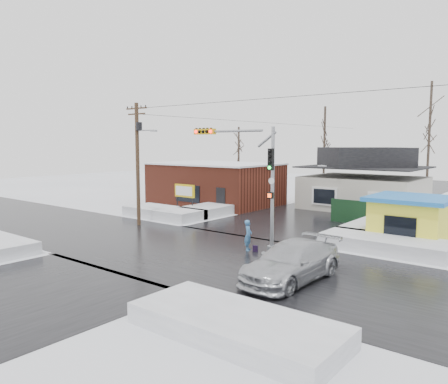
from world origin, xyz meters
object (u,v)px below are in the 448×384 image
Objects in this scene: utility_pole at (138,157)px; kiosk at (410,219)px; traffic_signal at (249,170)px; marquee_sign at (185,192)px; pedestrian at (248,236)px; car at (292,262)px.

utility_pole is 1.96× the size of kiosk.
utility_pole is at bearing -159.56° from kiosk.
traffic_signal reaches higher than marquee_sign.
pedestrian is at bearing -57.51° from traffic_signal.
pedestrian is at bearing -31.34° from marquee_sign.
kiosk reaches higher than pedestrian.
marquee_sign is at bearing 149.87° from car.
kiosk is (7.07, 7.03, -3.08)m from traffic_signal.
marquee_sign is 18.51m from kiosk.
utility_pole is 3.53× the size of marquee_sign.
utility_pole is 18.95m from kiosk.
car is at bearing -32.39° from marquee_sign.
utility_pole reaches higher than pedestrian.
pedestrian is (-6.61, -7.74, -0.59)m from kiosk.
kiosk reaches higher than marquee_sign.
traffic_signal is at bearing -2.95° from utility_pole.
kiosk is at bearing 1.55° from marquee_sign.
pedestrian is (11.89, -7.24, -1.05)m from marquee_sign.
traffic_signal is at bearing -29.72° from marquee_sign.
utility_pole is at bearing 165.99° from car.
pedestrian is (10.82, -1.25, -4.24)m from utility_pole.
utility_pole is at bearing 59.13° from pedestrian.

